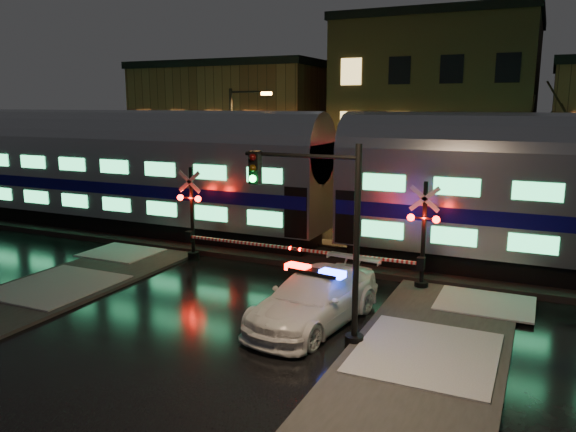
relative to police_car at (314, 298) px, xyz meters
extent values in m
plane|color=black|center=(-3.00, 2.12, -0.80)|extent=(120.00, 120.00, 0.00)
cube|color=black|center=(-3.00, 7.12, -0.68)|extent=(90.00, 4.20, 0.24)
cube|color=#2D2D2D|center=(3.50, -3.88, -0.74)|extent=(4.00, 20.00, 0.12)
cube|color=brown|center=(-16.00, 24.12, 3.70)|extent=(14.00, 10.00, 9.00)
cube|color=brown|center=(-1.00, 24.62, 4.95)|extent=(12.00, 11.00, 11.50)
cube|color=black|center=(-15.01, 7.12, -0.16)|extent=(24.00, 2.40, 0.80)
cube|color=#B7BAC1|center=(-15.01, 7.12, 2.14)|extent=(25.00, 3.05, 3.80)
cube|color=#0B0967|center=(-15.01, 7.12, 1.74)|extent=(24.75, 3.09, 0.55)
cube|color=#41F78E|center=(-15.01, 5.56, 0.99)|extent=(21.00, 0.05, 0.62)
cube|color=#41F78E|center=(-15.01, 5.56, 2.79)|extent=(21.00, 0.05, 0.62)
cylinder|color=#B7BAC1|center=(-15.01, 7.12, 3.84)|extent=(25.00, 3.05, 3.05)
imported|color=white|center=(0.00, 0.00, -0.01)|extent=(3.00, 5.71, 1.58)
cube|color=black|center=(0.00, 0.00, 0.82)|extent=(1.69, 0.66, 0.11)
cube|color=#FF0C05|center=(-0.59, 0.09, 0.86)|extent=(0.77, 0.47, 0.18)
cube|color=#1426FF|center=(0.59, -0.09, 0.86)|extent=(0.77, 0.47, 0.18)
cylinder|color=black|center=(2.25, 4.52, -0.65)|extent=(0.48, 0.48, 0.29)
cylinder|color=black|center=(2.25, 4.52, 1.13)|extent=(0.15, 0.15, 3.86)
sphere|color=#FF0C05|center=(1.82, 4.34, 1.81)|extent=(0.25, 0.25, 0.25)
sphere|color=#FF0C05|center=(2.69, 4.34, 1.81)|extent=(0.25, 0.25, 0.25)
cube|color=white|center=(-0.16, 4.27, 0.22)|extent=(4.82, 0.10, 0.10)
cube|color=black|center=(2.25, 4.27, 0.22)|extent=(0.25, 0.30, 0.45)
cylinder|color=black|center=(-7.37, 4.52, -0.65)|extent=(0.49, 0.49, 0.29)
cylinder|color=black|center=(-7.37, 4.52, 1.15)|extent=(0.16, 0.16, 3.90)
sphere|color=#FF0C05|center=(-7.81, 4.34, 1.84)|extent=(0.25, 0.25, 0.25)
sphere|color=#FF0C05|center=(-6.93, 4.34, 1.84)|extent=(0.25, 0.25, 0.25)
cube|color=white|center=(-4.93, 4.27, 0.23)|extent=(4.88, 0.10, 0.10)
cube|color=black|center=(-7.37, 4.27, 0.23)|extent=(0.25, 0.30, 0.45)
cylinder|color=black|center=(1.55, -0.93, -0.66)|extent=(0.51, 0.51, 0.27)
cylinder|color=black|center=(1.55, -0.93, 1.94)|extent=(0.16, 0.16, 5.47)
cylinder|color=black|center=(-0.09, -0.93, 4.31)|extent=(3.28, 0.11, 0.11)
cube|color=black|center=(-1.37, -1.08, 3.94)|extent=(0.29, 0.26, 0.91)
sphere|color=#0CFF3F|center=(-1.37, -1.24, 3.65)|extent=(0.20, 0.20, 0.20)
cylinder|color=black|center=(-9.27, 11.12, 2.83)|extent=(0.18, 0.18, 7.24)
cylinder|color=black|center=(-8.18, 11.12, 6.27)|extent=(2.17, 0.11, 0.11)
cube|color=orange|center=(-7.18, 11.12, 6.18)|extent=(0.50, 0.25, 0.16)
camera|label=1|loc=(5.91, -14.71, 5.67)|focal=35.00mm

